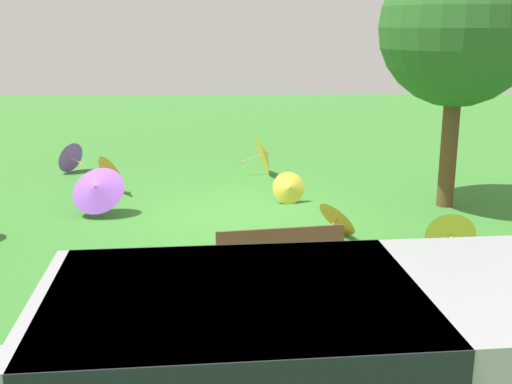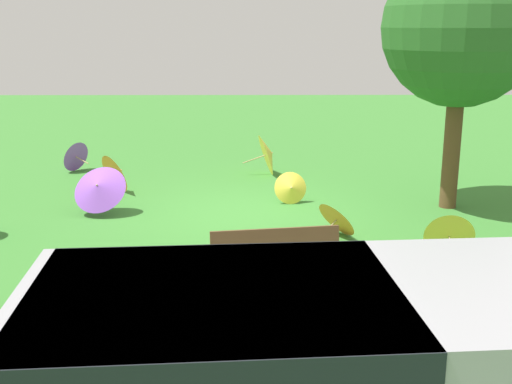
% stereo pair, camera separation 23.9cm
% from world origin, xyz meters
% --- Properties ---
extents(ground, '(40.00, 40.00, 0.00)m').
position_xyz_m(ground, '(0.00, 0.00, 0.00)').
color(ground, '#387A2D').
extents(van_dark, '(4.72, 2.40, 1.53)m').
position_xyz_m(van_dark, '(-0.61, 6.90, 0.91)').
color(van_dark, '#99999E').
rests_on(van_dark, ground).
extents(park_bench, '(1.65, 0.72, 0.90)m').
position_xyz_m(park_bench, '(-0.38, 3.53, 0.47)').
color(park_bench, brown).
rests_on(park_bench, ground).
extents(shade_tree, '(2.78, 2.78, 4.65)m').
position_xyz_m(shade_tree, '(-3.78, -0.41, 3.23)').
color(shade_tree, brown).
rests_on(shade_tree, ground).
extents(parasol_yellow_0, '(0.76, 0.73, 0.73)m').
position_xyz_m(parasol_yellow_0, '(-2.96, 2.31, 0.37)').
color(parasol_yellow_0, tan).
rests_on(parasol_yellow_0, ground).
extents(parasol_purple_0, '(1.08, 1.00, 0.91)m').
position_xyz_m(parasol_purple_0, '(2.61, 0.08, 0.51)').
color(parasol_purple_0, tan).
rests_on(parasol_purple_0, ground).
extents(parasol_orange_0, '(0.82, 0.87, 0.63)m').
position_xyz_m(parasol_orange_0, '(-1.50, 1.30, 0.32)').
color(parasol_orange_0, tan).
rests_on(parasol_orange_0, ground).
extents(parasol_yellow_1, '(0.89, 1.00, 0.95)m').
position_xyz_m(parasol_yellow_1, '(-0.50, -3.09, 0.48)').
color(parasol_yellow_1, tan).
rests_on(parasol_yellow_1, ground).
extents(parasol_purple_1, '(0.74, 0.78, 0.73)m').
position_xyz_m(parasol_purple_1, '(4.02, -3.47, 0.36)').
color(parasol_purple_1, tan).
rests_on(parasol_purple_1, ground).
extents(parasol_orange_1, '(0.89, 0.93, 0.84)m').
position_xyz_m(parasol_orange_1, '(2.60, -1.51, 0.42)').
color(parasol_orange_1, tan).
rests_on(parasol_orange_1, ground).
extents(parasol_yellow_2, '(0.65, 0.62, 0.62)m').
position_xyz_m(parasol_yellow_2, '(-0.85, -0.64, 0.31)').
color(parasol_yellow_2, tan).
rests_on(parasol_yellow_2, ground).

